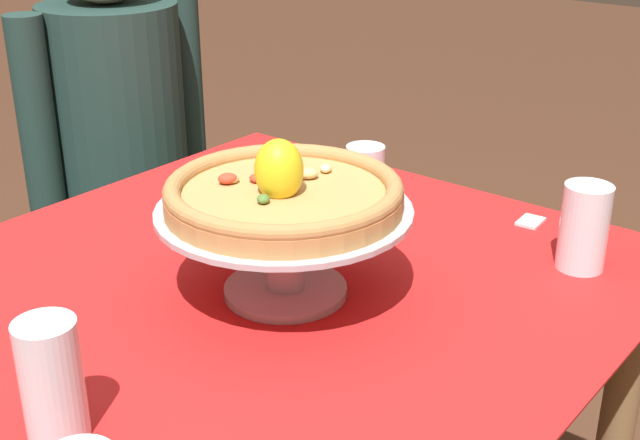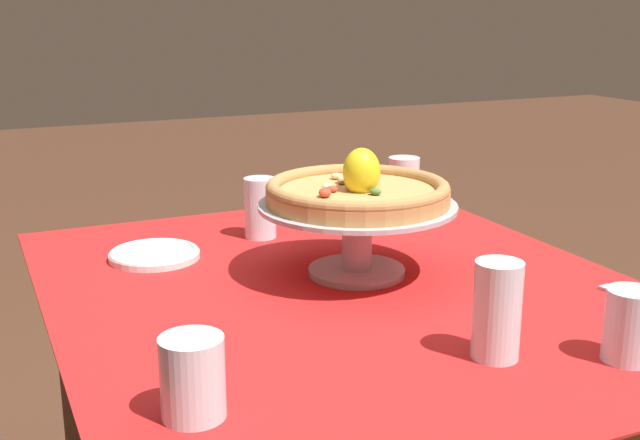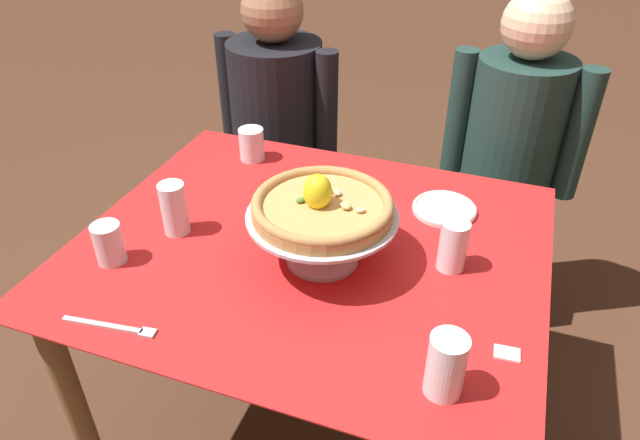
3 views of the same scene
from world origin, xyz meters
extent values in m
plane|color=#4C2D1E|center=(0.00, 0.00, 0.00)|extent=(14.00, 14.00, 0.00)
cylinder|color=olive|center=(-0.49, -0.41, 0.34)|extent=(0.06, 0.06, 0.68)
cylinder|color=olive|center=(-0.49, 0.41, 0.34)|extent=(0.06, 0.06, 0.68)
cylinder|color=olive|center=(0.49, 0.41, 0.34)|extent=(0.06, 0.06, 0.68)
cube|color=olive|center=(0.00, 0.00, 0.69)|extent=(1.10, 0.93, 0.02)
cube|color=red|center=(0.00, 0.00, 0.71)|extent=(1.14, 0.97, 0.00)
cylinder|color=#B7B7C1|center=(0.05, -0.05, 0.72)|extent=(0.17, 0.17, 0.01)
cylinder|color=#B7B7C1|center=(0.05, -0.05, 0.78)|extent=(0.05, 0.05, 0.11)
cylinder|color=#B7B7C1|center=(0.05, -0.05, 0.84)|extent=(0.35, 0.35, 0.01)
cylinder|color=tan|center=(0.05, -0.05, 0.85)|extent=(0.32, 0.32, 0.03)
torus|color=#AF7D47|center=(0.05, -0.05, 0.87)|extent=(0.32, 0.32, 0.02)
ellipsoid|color=tan|center=(0.10, -0.05, 0.87)|extent=(0.03, 0.03, 0.01)
ellipsoid|color=#996B42|center=(0.05, -0.04, 0.87)|extent=(0.03, 0.03, 0.02)
ellipsoid|color=tan|center=(0.03, 0.02, 0.87)|extent=(0.02, 0.02, 0.01)
ellipsoid|color=beige|center=(0.14, -0.05, 0.87)|extent=(0.03, 0.03, 0.01)
ellipsoid|color=#C63D28|center=(0.02, 0.03, 0.87)|extent=(0.03, 0.03, 0.01)
ellipsoid|color=beige|center=(0.07, 0.00, 0.87)|extent=(0.03, 0.03, 0.01)
ellipsoid|color=#996B42|center=(0.10, -0.04, 0.87)|extent=(0.03, 0.03, 0.01)
ellipsoid|color=#C63D28|center=(0.05, 0.00, 0.87)|extent=(0.02, 0.02, 0.01)
ellipsoid|color=#4C7533|center=(0.00, -0.06, 0.87)|extent=(0.03, 0.03, 0.01)
ellipsoid|color=yellow|center=(0.04, -0.05, 0.90)|extent=(0.07, 0.07, 0.08)
cylinder|color=silver|center=(-0.33, 0.36, 0.76)|extent=(0.08, 0.08, 0.10)
cylinder|color=silver|center=(-0.33, 0.36, 0.74)|extent=(0.07, 0.07, 0.05)
cylinder|color=white|center=(0.39, -0.34, 0.78)|extent=(0.07, 0.07, 0.13)
cylinder|color=silver|center=(0.39, -0.34, 0.74)|extent=(0.06, 0.06, 0.07)
cylinder|color=white|center=(0.34, 0.03, 0.77)|extent=(0.07, 0.07, 0.12)
cylinder|color=silver|center=(0.34, 0.03, 0.74)|extent=(0.06, 0.06, 0.06)
cylinder|color=silver|center=(-0.34, -0.07, 0.78)|extent=(0.07, 0.07, 0.14)
cylinder|color=silver|center=(-0.34, -0.07, 0.74)|extent=(0.06, 0.06, 0.06)
cylinder|color=silver|center=(-0.42, -0.22, 0.76)|extent=(0.07, 0.07, 0.10)
cylinder|color=silver|center=(-0.42, -0.22, 0.74)|extent=(0.06, 0.06, 0.07)
cylinder|color=white|center=(0.29, 0.26, 0.72)|extent=(0.17, 0.17, 0.01)
torus|color=white|center=(0.29, 0.26, 0.72)|extent=(0.17, 0.17, 0.01)
cube|color=#B7B7C1|center=(-0.30, -0.42, 0.71)|extent=(0.18, 0.03, 0.01)
cube|color=#B7B7C1|center=(-0.20, -0.40, 0.71)|extent=(0.03, 0.03, 0.01)
cube|color=white|center=(0.49, -0.21, 0.71)|extent=(0.05, 0.04, 0.00)
cube|color=#1E3833|center=(-0.43, 0.78, 0.21)|extent=(0.32, 0.36, 0.43)
cylinder|color=black|center=(-0.43, 0.78, 0.68)|extent=(0.39, 0.39, 0.52)
sphere|color=#9E7051|center=(-0.43, 0.78, 1.05)|extent=(0.22, 0.22, 0.22)
cylinder|color=black|center=(-0.64, 0.81, 0.72)|extent=(0.08, 0.08, 0.44)
cylinder|color=black|center=(-0.22, 0.75, 0.72)|extent=(0.08, 0.08, 0.44)
cube|color=maroon|center=(0.43, 0.79, 0.23)|extent=(0.32, 0.36, 0.46)
cylinder|color=#1E3833|center=(0.43, 0.79, 0.72)|extent=(0.35, 0.35, 0.51)
sphere|color=beige|center=(0.43, 0.79, 1.08)|extent=(0.21, 0.21, 0.21)
cylinder|color=#1E3833|center=(0.24, 0.82, 0.76)|extent=(0.08, 0.08, 0.44)
cylinder|color=#1E3833|center=(0.62, 0.76, 0.76)|extent=(0.08, 0.08, 0.44)
camera|label=1|loc=(-0.74, -0.74, 1.28)|focal=47.37mm
camera|label=2|loc=(-1.17, 0.57, 1.18)|focal=45.12mm
camera|label=3|loc=(0.41, -1.07, 1.56)|focal=32.09mm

